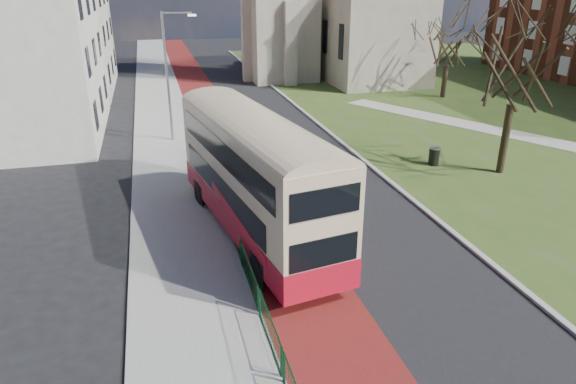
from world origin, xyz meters
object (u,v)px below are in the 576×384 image
object	(u,v)px
streetlamp	(169,71)
winter_tree_far	(449,39)
bus	(254,171)
winter_tree_near	(521,45)
litter_bin	(434,156)

from	to	relation	value
streetlamp	winter_tree_far	distance (m)	25.37
streetlamp	bus	world-z (taller)	streetlamp
winter_tree_near	winter_tree_far	xyz separation A→B (m)	(7.25, 18.27, -1.78)
streetlamp	bus	bearing A→B (deg)	-80.42
streetlamp	litter_bin	bearing A→B (deg)	-31.70
streetlamp	winter_tree_near	size ratio (longest dim) A/B	0.82
winter_tree_near	litter_bin	world-z (taller)	winter_tree_near
winter_tree_far	winter_tree_near	bearing A→B (deg)	-111.64
litter_bin	winter_tree_far	bearing A→B (deg)	57.90
streetlamp	winter_tree_far	size ratio (longest dim) A/B	1.10
streetlamp	winter_tree_far	bearing A→B (deg)	17.32
streetlamp	litter_bin	world-z (taller)	streetlamp
bus	winter_tree_far	size ratio (longest dim) A/B	1.67
winter_tree_far	litter_bin	world-z (taller)	winter_tree_far
winter_tree_near	litter_bin	xyz separation A→B (m)	(-2.93, 2.04, -6.28)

